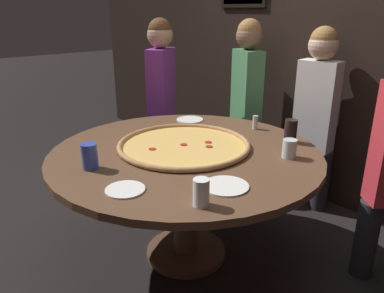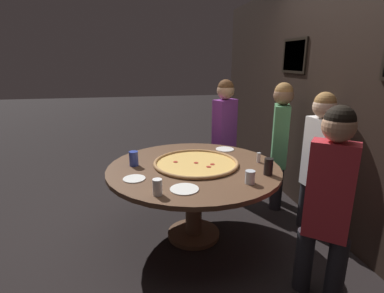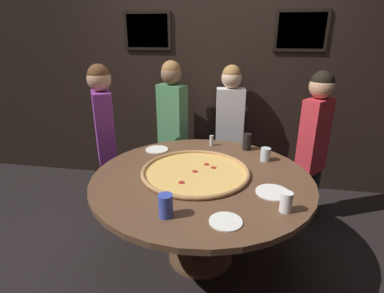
% 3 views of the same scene
% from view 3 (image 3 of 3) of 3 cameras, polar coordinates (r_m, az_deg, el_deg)
% --- Properties ---
extents(ground_plane, '(24.00, 24.00, 0.00)m').
position_cam_3_polar(ground_plane, '(2.64, 1.67, -20.12)').
color(ground_plane, black).
extents(back_wall, '(6.40, 0.08, 2.60)m').
position_cam_3_polar(back_wall, '(3.42, 5.38, 13.61)').
color(back_wall, black).
rests_on(back_wall, ground_plane).
extents(dining_table, '(1.62, 1.62, 0.74)m').
position_cam_3_polar(dining_table, '(2.28, 1.83, -8.41)').
color(dining_table, brown).
rests_on(dining_table, ground_plane).
extents(giant_pizza, '(0.82, 0.82, 0.03)m').
position_cam_3_polar(giant_pizza, '(2.26, 0.64, -4.80)').
color(giant_pizza, '#EAB75B').
rests_on(giant_pizza, dining_table).
extents(drink_cup_far_right, '(0.08, 0.08, 0.15)m').
position_cam_3_polar(drink_cup_far_right, '(2.73, 10.43, 0.90)').
color(drink_cup_far_right, black).
rests_on(drink_cup_far_right, dining_table).
extents(drink_cup_centre_back, '(0.08, 0.08, 0.11)m').
position_cam_3_polar(drink_cup_centre_back, '(2.54, 13.82, -1.46)').
color(drink_cup_centre_back, silver).
rests_on(drink_cup_centre_back, dining_table).
extents(drink_cup_front_edge, '(0.07, 0.07, 0.12)m').
position_cam_3_polar(drink_cup_front_edge, '(1.87, 17.50, -10.05)').
color(drink_cup_front_edge, white).
rests_on(drink_cup_front_edge, dining_table).
extents(drink_cup_near_left, '(0.09, 0.09, 0.14)m').
position_cam_3_polar(drink_cup_near_left, '(1.74, -5.05, -11.16)').
color(drink_cup_near_left, '#384CB7').
rests_on(drink_cup_near_left, dining_table).
extents(white_plate_right_side, '(0.20, 0.20, 0.01)m').
position_cam_3_polar(white_plate_right_side, '(2.72, -6.70, -0.57)').
color(white_plate_right_side, white).
rests_on(white_plate_right_side, dining_table).
extents(white_plate_near_front, '(0.19, 0.19, 0.01)m').
position_cam_3_polar(white_plate_near_front, '(1.73, 6.44, -14.00)').
color(white_plate_near_front, white).
rests_on(white_plate_near_front, dining_table).
extents(white_plate_left_side, '(0.23, 0.23, 0.01)m').
position_cam_3_polar(white_plate_left_side, '(2.07, 15.12, -8.41)').
color(white_plate_left_side, white).
rests_on(white_plate_left_side, dining_table).
extents(condiment_shaker, '(0.04, 0.04, 0.10)m').
position_cam_3_polar(condiment_shaker, '(2.80, 3.77, 1.15)').
color(condiment_shaker, silver).
rests_on(condiment_shaker, dining_table).
extents(diner_side_left, '(0.33, 0.36, 1.43)m').
position_cam_3_polar(diner_side_left, '(2.97, 22.18, 1.27)').
color(diner_side_left, '#232328').
rests_on(diner_side_left, ground_plane).
extents(diner_side_right, '(0.39, 0.27, 1.47)m').
position_cam_3_polar(diner_side_right, '(3.30, -3.75, 5.01)').
color(diner_side_right, '#232328').
rests_on(diner_side_right, ground_plane).
extents(diner_centre_back, '(0.37, 0.21, 1.43)m').
position_cam_3_polar(diner_centre_back, '(3.31, 7.17, 4.52)').
color(diner_centre_back, '#232328').
rests_on(diner_centre_back, ground_plane).
extents(diner_far_right, '(0.30, 0.38, 1.47)m').
position_cam_3_polar(diner_far_right, '(3.03, -16.29, 2.83)').
color(diner_far_right, '#232328').
rests_on(diner_far_right, ground_plane).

